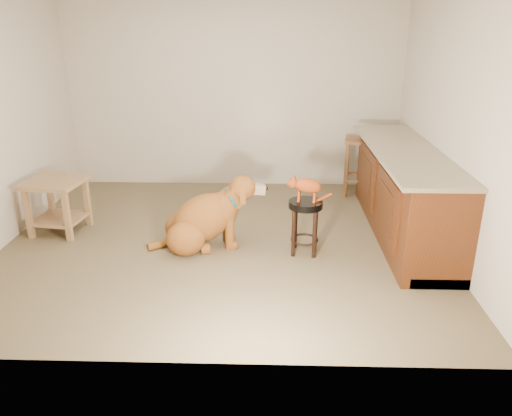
{
  "coord_description": "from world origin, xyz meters",
  "views": [
    {
      "loc": [
        0.51,
        -4.8,
        2.21
      ],
      "look_at": [
        0.36,
        -0.17,
        0.45
      ],
      "focal_mm": 35.0,
      "sensor_mm": 36.0,
      "label": 1
    }
  ],
  "objects_px": {
    "golden_retriever": "(204,220)",
    "wood_stool": "(359,165)",
    "padded_stool": "(305,216)",
    "side_table": "(57,198)",
    "tabby_kitten": "(305,186)"
  },
  "relations": [
    {
      "from": "tabby_kitten",
      "to": "padded_stool",
      "type": "bearing_deg",
      "value": -5.72
    },
    {
      "from": "padded_stool",
      "to": "golden_retriever",
      "type": "xyz_separation_m",
      "value": [
        -1.02,
        0.11,
        -0.09
      ]
    },
    {
      "from": "tabby_kitten",
      "to": "wood_stool",
      "type": "bearing_deg",
      "value": 73.07
    },
    {
      "from": "golden_retriever",
      "to": "padded_stool",
      "type": "bearing_deg",
      "value": -18.82
    },
    {
      "from": "padded_stool",
      "to": "tabby_kitten",
      "type": "bearing_deg",
      "value": 166.67
    },
    {
      "from": "tabby_kitten",
      "to": "side_table",
      "type": "bearing_deg",
      "value": 178.06
    },
    {
      "from": "padded_stool",
      "to": "wood_stool",
      "type": "bearing_deg",
      "value": 65.75
    },
    {
      "from": "wood_stool",
      "to": "golden_retriever",
      "type": "relative_size",
      "value": 0.61
    },
    {
      "from": "side_table",
      "to": "golden_retriever",
      "type": "height_order",
      "value": "golden_retriever"
    },
    {
      "from": "padded_stool",
      "to": "tabby_kitten",
      "type": "distance_m",
      "value": 0.31
    },
    {
      "from": "side_table",
      "to": "golden_retriever",
      "type": "relative_size",
      "value": 0.52
    },
    {
      "from": "side_table",
      "to": "tabby_kitten",
      "type": "relative_size",
      "value": 1.42
    },
    {
      "from": "padded_stool",
      "to": "side_table",
      "type": "xyz_separation_m",
      "value": [
        -2.66,
        0.45,
        0.0
      ]
    },
    {
      "from": "side_table",
      "to": "golden_retriever",
      "type": "xyz_separation_m",
      "value": [
        1.64,
        -0.34,
        -0.1
      ]
    },
    {
      "from": "golden_retriever",
      "to": "wood_stool",
      "type": "bearing_deg",
      "value": 30.46
    }
  ]
}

